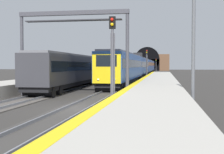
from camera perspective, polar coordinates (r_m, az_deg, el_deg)
The scene contains 13 objects.
ground_plane at distance 18.27m, azimuth -6.27°, elevation -6.03°, with size 320.00×320.00×0.00m, color #302D2B.
platform_right at distance 17.52m, azimuth 7.48°, elevation -4.75°, with size 112.00×4.15×1.00m, color #ADA89E.
platform_right_edge_strip at distance 17.63m, azimuth 1.54°, elevation -3.04°, with size 112.00×0.50×0.01m, color yellow.
track_main_line at distance 18.27m, azimuth -6.27°, elevation -5.90°, with size 160.00×2.71×0.21m.
track_adjacent_line at distance 20.26m, azimuth -20.32°, elevation -5.22°, with size 160.00×2.62×0.21m.
train_main_approaching at distance 69.58m, azimuth 5.62°, elevation 2.03°, with size 84.81×3.09×5.00m.
train_adjacent_platform at distance 42.20m, azimuth -4.10°, elevation 1.62°, with size 38.55×3.09×3.77m.
railway_signal_near at distance 18.64m, azimuth 0.08°, elevation 4.17°, with size 0.39×0.38×5.59m.
railway_signal_mid at distance 55.95m, azimuth 6.54°, elevation 2.81°, with size 0.39×0.38×5.45m.
railway_signal_far at distance 123.01m, azimuth 8.28°, elevation 2.47°, with size 0.39×0.38×5.12m.
overhead_signal_gantry at distance 25.89m, azimuth -7.35°, elevation 8.55°, with size 0.70×9.46×7.16m.
tunnel_portal at distance 139.81m, azimuth 6.64°, elevation 2.73°, with size 2.56×19.89×11.14m.
catenary_mast_near at distance 19.69m, azimuth 14.94°, elevation 5.90°, with size 0.22×2.09×7.60m.
Camera 1 is at (-17.38, -4.99, 2.64)m, focal length 48.68 mm.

